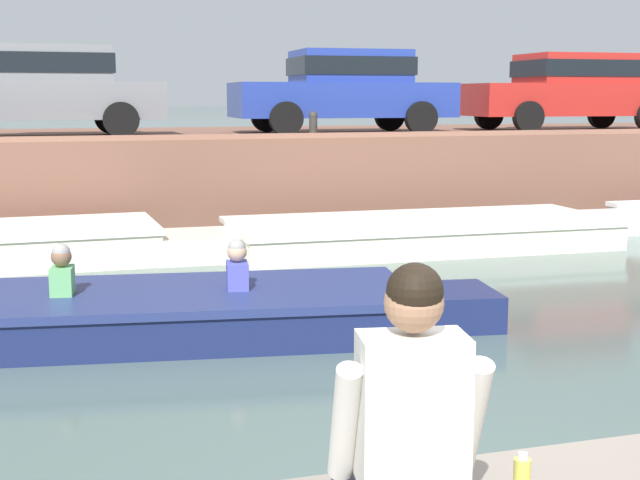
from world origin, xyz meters
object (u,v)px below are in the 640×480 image
at_px(car_centre_blue, 345,88).
at_px(mooring_bollard_east, 313,123).
at_px(car_left_inner_grey, 41,87).
at_px(motorboat_passing, 187,312).
at_px(car_right_inner_red, 571,89).
at_px(boat_moored_central_cream, 403,234).
at_px(person_seated_left, 409,431).

relative_size(car_centre_blue, mooring_bollard_east, 9.35).
bearing_deg(car_left_inner_grey, motorboat_passing, -80.84).
height_order(motorboat_passing, mooring_bollard_east, mooring_bollard_east).
xyz_separation_m(car_right_inner_red, mooring_bollard_east, (-6.00, -1.61, -0.61)).
xyz_separation_m(boat_moored_central_cream, car_right_inner_red, (5.22, 3.76, 2.22)).
bearing_deg(motorboat_passing, mooring_bollard_east, 63.19).
distance_m(motorboat_passing, mooring_bollard_east, 7.10).
xyz_separation_m(motorboat_passing, mooring_bollard_east, (3.12, 6.17, 1.60)).
bearing_deg(car_right_inner_red, car_centre_blue, -179.99).
bearing_deg(mooring_bollard_east, boat_moored_central_cream, -70.17).
height_order(motorboat_passing, person_seated_left, person_seated_left).
height_order(boat_moored_central_cream, car_right_inner_red, car_right_inner_red).
bearing_deg(person_seated_left, car_centre_blue, 72.28).
height_order(motorboat_passing, car_left_inner_grey, car_left_inner_grey).
xyz_separation_m(car_left_inner_grey, car_right_inner_red, (10.37, -0.00, 0.00)).
bearing_deg(car_right_inner_red, person_seated_left, -124.34).
bearing_deg(boat_moored_central_cream, person_seated_left, -112.29).
bearing_deg(motorboat_passing, boat_moored_central_cream, 45.88).
bearing_deg(mooring_bollard_east, car_left_inner_grey, 159.72).
xyz_separation_m(boat_moored_central_cream, car_centre_blue, (0.33, 3.76, 2.22)).
bearing_deg(mooring_bollard_east, car_right_inner_red, 15.04).
distance_m(boat_moored_central_cream, mooring_bollard_east, 2.80).
xyz_separation_m(car_centre_blue, person_seated_left, (-4.30, -13.46, -1.29)).
distance_m(car_centre_blue, car_right_inner_red, 4.90).
relative_size(car_centre_blue, person_seated_left, 4.31).
bearing_deg(person_seated_left, boat_moored_central_cream, 67.71).
bearing_deg(car_right_inner_red, car_left_inner_grey, 179.98).
distance_m(car_left_inner_grey, mooring_bollard_east, 4.70).
relative_size(motorboat_passing, car_right_inner_red, 1.33).
distance_m(motorboat_passing, person_seated_left, 5.76).
height_order(car_centre_blue, mooring_bollard_east, car_centre_blue).
bearing_deg(person_seated_left, car_left_inner_grey, 94.98).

